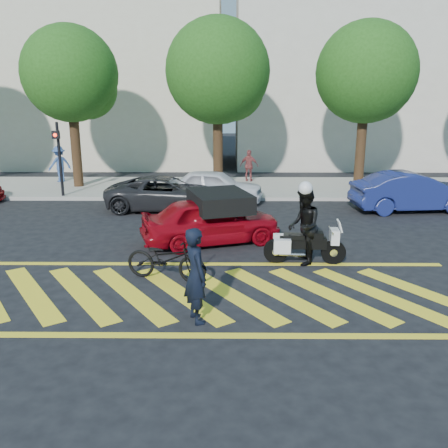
{
  "coord_description": "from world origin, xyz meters",
  "views": [
    {
      "loc": [
        0.46,
        -9.74,
        4.28
      ],
      "look_at": [
        0.36,
        2.04,
        1.05
      ],
      "focal_mm": 38.0,
      "sensor_mm": 36.0,
      "label": 1
    }
  ],
  "objects_px": {
    "officer_moto": "(304,226)",
    "red_convertible": "(211,220)",
    "officer_bike": "(196,275)",
    "parked_mid_right": "(214,186)",
    "police_motorcycle": "(303,245)",
    "parked_right": "(413,192)",
    "parked_mid_left": "(167,193)",
    "bicycle": "(166,259)"
  },
  "relations": [
    {
      "from": "police_motorcycle",
      "to": "parked_mid_right",
      "type": "distance_m",
      "value": 7.63
    },
    {
      "from": "officer_bike",
      "to": "parked_mid_right",
      "type": "xyz_separation_m",
      "value": [
        0.05,
        10.48,
        -0.27
      ]
    },
    {
      "from": "officer_bike",
      "to": "parked_mid_left",
      "type": "xyz_separation_m",
      "value": [
        -1.73,
        9.26,
        -0.31
      ]
    },
    {
      "from": "bicycle",
      "to": "parked_right",
      "type": "height_order",
      "value": "parked_right"
    },
    {
      "from": "police_motorcycle",
      "to": "red_convertible",
      "type": "xyz_separation_m",
      "value": [
        -2.47,
        1.72,
        0.18
      ]
    },
    {
      "from": "officer_moto",
      "to": "parked_mid_right",
      "type": "distance_m",
      "value": 7.63
    },
    {
      "from": "police_motorcycle",
      "to": "officer_bike",
      "type": "bearing_deg",
      "value": -124.75
    },
    {
      "from": "officer_bike",
      "to": "parked_right",
      "type": "xyz_separation_m",
      "value": [
        7.55,
        9.08,
        -0.2
      ]
    },
    {
      "from": "parked_mid_left",
      "to": "red_convertible",
      "type": "bearing_deg",
      "value": -155.97
    },
    {
      "from": "officer_moto",
      "to": "red_convertible",
      "type": "relative_size",
      "value": 0.49
    },
    {
      "from": "officer_moto",
      "to": "parked_mid_right",
      "type": "height_order",
      "value": "officer_moto"
    },
    {
      "from": "police_motorcycle",
      "to": "officer_moto",
      "type": "relative_size",
      "value": 1.06
    },
    {
      "from": "officer_moto",
      "to": "parked_right",
      "type": "distance_m",
      "value": 7.66
    },
    {
      "from": "red_convertible",
      "to": "parked_mid_left",
      "type": "distance_m",
      "value": 4.63
    },
    {
      "from": "parked_mid_right",
      "to": "parked_right",
      "type": "distance_m",
      "value": 7.64
    },
    {
      "from": "officer_bike",
      "to": "officer_moto",
      "type": "relative_size",
      "value": 0.94
    },
    {
      "from": "police_motorcycle",
      "to": "parked_right",
      "type": "relative_size",
      "value": 0.48
    },
    {
      "from": "bicycle",
      "to": "police_motorcycle",
      "type": "bearing_deg",
      "value": -53.08
    },
    {
      "from": "police_motorcycle",
      "to": "parked_right",
      "type": "distance_m",
      "value": 7.65
    },
    {
      "from": "police_motorcycle",
      "to": "officer_moto",
      "type": "xyz_separation_m",
      "value": [
        -0.01,
        -0.0,
        0.49
      ]
    },
    {
      "from": "parked_right",
      "to": "parked_mid_right",
      "type": "bearing_deg",
      "value": 73.76
    },
    {
      "from": "officer_moto",
      "to": "parked_mid_right",
      "type": "bearing_deg",
      "value": -157.41
    },
    {
      "from": "officer_moto",
      "to": "red_convertible",
      "type": "bearing_deg",
      "value": -121.75
    },
    {
      "from": "parked_mid_left",
      "to": "parked_right",
      "type": "xyz_separation_m",
      "value": [
        9.28,
        -0.18,
        0.1
      ]
    },
    {
      "from": "police_motorcycle",
      "to": "parked_mid_left",
      "type": "relative_size",
      "value": 0.47
    },
    {
      "from": "bicycle",
      "to": "officer_moto",
      "type": "distance_m",
      "value": 3.64
    },
    {
      "from": "officer_bike",
      "to": "police_motorcycle",
      "type": "height_order",
      "value": "officer_bike"
    },
    {
      "from": "parked_mid_right",
      "to": "red_convertible",
      "type": "bearing_deg",
      "value": -172.96
    },
    {
      "from": "red_convertible",
      "to": "parked_mid_right",
      "type": "height_order",
      "value": "red_convertible"
    },
    {
      "from": "police_motorcycle",
      "to": "bicycle",
      "type": "bearing_deg",
      "value": -157.31
    },
    {
      "from": "bicycle",
      "to": "red_convertible",
      "type": "distance_m",
      "value": 3.08
    },
    {
      "from": "red_convertible",
      "to": "parked_mid_right",
      "type": "bearing_deg",
      "value": -17.38
    },
    {
      "from": "police_motorcycle",
      "to": "parked_mid_right",
      "type": "xyz_separation_m",
      "value": [
        -2.53,
        7.2,
        0.16
      ]
    },
    {
      "from": "officer_bike",
      "to": "parked_right",
      "type": "relative_size",
      "value": 0.42
    },
    {
      "from": "officer_bike",
      "to": "officer_moto",
      "type": "distance_m",
      "value": 4.16
    },
    {
      "from": "officer_bike",
      "to": "parked_mid_right",
      "type": "height_order",
      "value": "officer_bike"
    },
    {
      "from": "parked_right",
      "to": "police_motorcycle",
      "type": "bearing_deg",
      "value": 133.67
    },
    {
      "from": "bicycle",
      "to": "parked_right",
      "type": "xyz_separation_m",
      "value": [
        8.4,
        7.0,
        0.21
      ]
    },
    {
      "from": "bicycle",
      "to": "parked_right",
      "type": "bearing_deg",
      "value": -32.63
    },
    {
      "from": "officer_bike",
      "to": "parked_mid_right",
      "type": "relative_size",
      "value": 0.48
    },
    {
      "from": "officer_bike",
      "to": "police_motorcycle",
      "type": "xyz_separation_m",
      "value": [
        2.57,
        3.28,
        -0.43
      ]
    },
    {
      "from": "officer_moto",
      "to": "police_motorcycle",
      "type": "bearing_deg",
      "value": 101.3
    }
  ]
}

